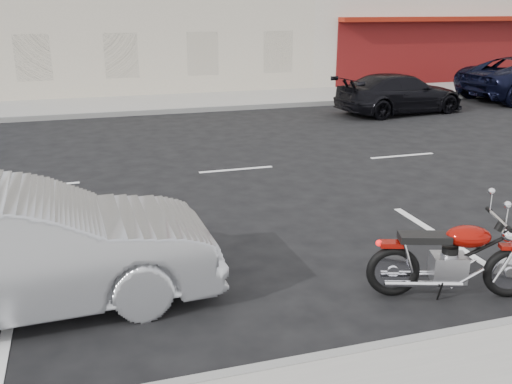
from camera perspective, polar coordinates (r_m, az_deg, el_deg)
The scene contains 6 objects.
ground at distance 12.78m, azimuth 6.70°, elevation 2.95°, with size 120.00×120.00×0.00m, color black.
sidewalk_far at distance 20.24m, azimuth -16.94°, elevation 8.13°, with size 80.00×3.40×0.15m, color gray.
curb_far at distance 18.57m, azimuth -16.86°, elevation 7.31°, with size 80.00×0.12×0.16m, color gray.
fire_hydrant at distance 26.23m, azimuth 23.97°, elevation 10.51°, with size 0.20×0.20×0.72m.
sedan_silver at distance 6.90m, azimuth -22.83°, elevation -5.39°, with size 1.56×4.47×1.47m, color #A4A6AC.
car_far at distance 19.15m, azimuth 14.18°, elevation 9.53°, with size 1.77×4.36×1.26m, color black.
Camera 1 is at (-5.01, -11.28, 3.32)m, focal length 40.00 mm.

